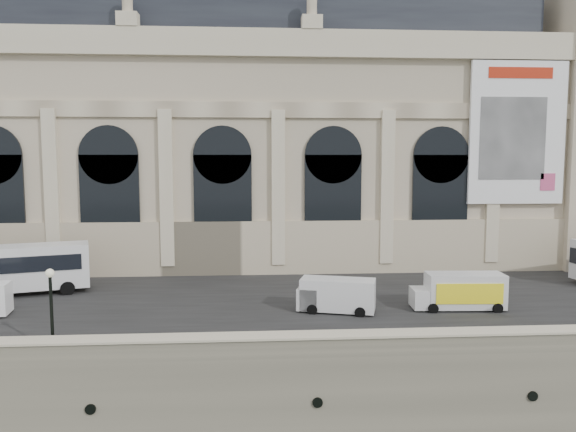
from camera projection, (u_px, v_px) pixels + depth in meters
name	position (u px, v px, depth m)	size (l,w,h in m)	color
quay	(264.00, 277.00, 64.93)	(160.00, 70.00, 6.00)	gray
street	(271.00, 295.00, 43.78)	(160.00, 24.00, 0.06)	#2D2D2D
parapet	(280.00, 345.00, 30.42)	(160.00, 1.40, 1.21)	gray
museum	(207.00, 129.00, 58.69)	(69.00, 18.70, 29.10)	beige
van_c	(333.00, 295.00, 39.07)	(5.66, 3.38, 2.37)	silver
box_truck	(460.00, 292.00, 39.70)	(6.55, 2.57, 2.60)	silver
lamp_left	(52.00, 311.00, 30.76)	(0.48, 0.48, 4.73)	black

